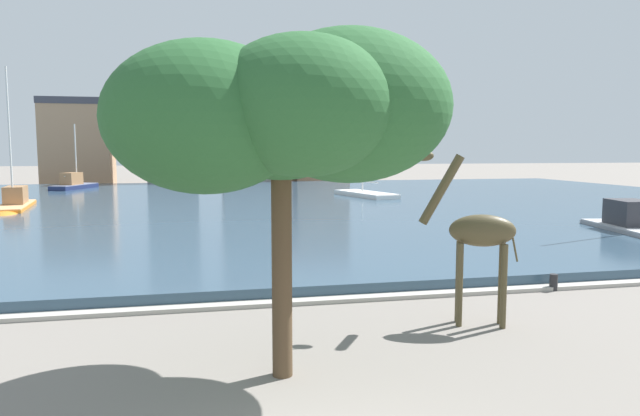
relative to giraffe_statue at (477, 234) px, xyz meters
name	(u,v)px	position (x,y,z in m)	size (l,w,h in m)	color
harbor_water	(223,205)	(-4.79, 29.13, -2.03)	(85.05, 52.28, 0.41)	#334C60
quay_edge_coping	(265,304)	(-4.79, 2.74, -2.17)	(85.05, 0.50, 0.12)	#ADA89E
giraffe_statue	(477,234)	(0.00, 0.00, 0.00)	(2.42, 1.28, 4.37)	#4C4228
sailboat_orange	(14,206)	(-18.21, 27.58, -1.64)	(2.75, 8.63, 9.46)	orange
sailboat_white	(361,196)	(6.73, 32.79, -1.84)	(4.00, 8.19, 5.93)	white
sailboat_grey	(639,228)	(13.53, 10.08, -1.64)	(3.24, 7.15, 8.88)	#939399
sailboat_navy	(77,186)	(-18.11, 46.92, -1.58)	(3.87, 6.94, 6.69)	navy
shade_tree	(287,113)	(-4.93, -2.23, 2.66)	(6.16, 5.09, 6.43)	brown
mooring_bollard	(554,282)	(3.94, 2.59, -1.98)	(0.24, 0.24, 0.50)	#232326
townhouse_end_terrace	(78,142)	(-20.44, 60.63, 2.92)	(8.01, 5.20, 10.27)	tan
townhouse_wide_warehouse	(173,128)	(-9.27, 57.92, 4.54)	(5.79, 6.98, 13.51)	gray
townhouse_tall_gabled	(255,128)	(0.48, 58.22, 4.61)	(8.12, 5.92, 13.65)	gray
townhouse_corner_house	(318,139)	(8.92, 60.52, 3.41)	(6.88, 7.36, 11.26)	tan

